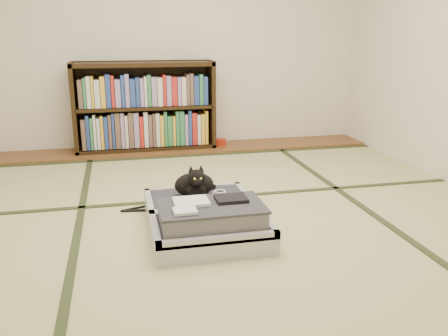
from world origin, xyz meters
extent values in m
plane|color=#C5C684|center=(0.00, 0.00, 0.00)|extent=(4.50, 4.50, 0.00)
cube|color=brown|center=(0.00, 2.00, 0.01)|extent=(4.00, 0.50, 0.02)
cube|color=#AA240D|center=(0.37, 2.03, 0.06)|extent=(0.17, 0.13, 0.07)
plane|color=silver|center=(0.00, 2.25, 1.20)|extent=(4.00, 0.00, 4.00)
cube|color=#2D381E|center=(-1.00, 0.00, 0.00)|extent=(0.05, 4.50, 0.01)
cube|color=#2D381E|center=(1.00, 0.00, 0.00)|extent=(0.05, 4.50, 0.01)
cube|color=#2D381E|center=(0.00, 0.40, 0.00)|extent=(4.00, 0.05, 0.01)
cube|color=#2D381E|center=(0.00, 1.70, 0.00)|extent=(4.00, 0.05, 0.01)
cube|color=black|center=(-1.13, 2.07, 0.47)|extent=(0.04, 0.34, 0.94)
cube|color=black|center=(0.30, 2.07, 0.47)|extent=(0.04, 0.34, 0.94)
cube|color=black|center=(-0.42, 2.07, 0.03)|extent=(1.47, 0.34, 0.04)
cube|color=black|center=(-0.42, 2.07, 0.91)|extent=(1.47, 0.34, 0.04)
cube|color=black|center=(-0.42, 2.07, 0.47)|extent=(1.41, 0.34, 0.03)
cube|color=black|center=(-0.42, 2.23, 0.47)|extent=(1.47, 0.02, 0.94)
cube|color=gray|center=(-0.42, 2.05, 0.25)|extent=(1.32, 0.23, 0.40)
cube|color=gray|center=(-0.42, 2.05, 0.66)|extent=(1.32, 0.23, 0.36)
cube|color=silver|center=(-0.20, -0.41, 0.06)|extent=(0.70, 0.47, 0.12)
cube|color=#33333B|center=(-0.20, -0.41, 0.09)|extent=(0.63, 0.39, 0.09)
cube|color=silver|center=(-0.20, -0.63, 0.13)|extent=(0.70, 0.04, 0.05)
cube|color=silver|center=(-0.20, -0.20, 0.13)|extent=(0.70, 0.04, 0.05)
cube|color=silver|center=(-0.53, -0.41, 0.13)|extent=(0.04, 0.47, 0.05)
cube|color=silver|center=(0.13, -0.41, 0.13)|extent=(0.04, 0.47, 0.05)
cube|color=silver|center=(-0.20, 0.06, 0.06)|extent=(0.70, 0.47, 0.12)
cube|color=#33333B|center=(-0.20, 0.06, 0.09)|extent=(0.63, 0.39, 0.09)
cube|color=silver|center=(-0.20, -0.16, 0.13)|extent=(0.70, 0.04, 0.05)
cube|color=silver|center=(-0.20, 0.27, 0.13)|extent=(0.70, 0.04, 0.05)
cube|color=silver|center=(-0.53, 0.06, 0.13)|extent=(0.04, 0.47, 0.05)
cube|color=silver|center=(0.13, 0.06, 0.13)|extent=(0.04, 0.47, 0.05)
cylinder|color=black|center=(-0.20, -0.18, 0.13)|extent=(0.63, 0.02, 0.02)
cube|color=gray|center=(-0.20, -0.41, 0.18)|extent=(0.60, 0.37, 0.12)
cube|color=#3A3941|center=(-0.20, -0.41, 0.25)|extent=(0.62, 0.39, 0.01)
cube|color=silver|center=(-0.31, -0.37, 0.27)|extent=(0.21, 0.17, 0.02)
cube|color=black|center=(-0.07, -0.37, 0.27)|extent=(0.19, 0.15, 0.02)
cube|color=silver|center=(-0.37, -0.51, 0.27)|extent=(0.13, 0.11, 0.02)
cube|color=white|center=(-0.41, -0.64, 0.07)|extent=(0.06, 0.01, 0.04)
cube|color=white|center=(-0.29, -0.64, 0.05)|extent=(0.05, 0.01, 0.03)
cube|color=orange|center=(0.04, -0.64, 0.07)|extent=(0.05, 0.01, 0.03)
cube|color=#197F33|center=(-0.03, -0.64, 0.09)|extent=(0.04, 0.01, 0.03)
ellipsoid|color=black|center=(-0.22, 0.10, 0.22)|extent=(0.27, 0.18, 0.17)
ellipsoid|color=black|center=(-0.22, 0.02, 0.20)|extent=(0.13, 0.10, 0.10)
ellipsoid|color=black|center=(-0.22, -0.01, 0.30)|extent=(0.12, 0.11, 0.11)
sphere|color=black|center=(-0.22, -0.06, 0.28)|extent=(0.05, 0.05, 0.05)
cone|color=black|center=(-0.25, 0.01, 0.36)|extent=(0.04, 0.05, 0.05)
cone|color=black|center=(-0.19, 0.01, 0.36)|extent=(0.04, 0.05, 0.05)
sphere|color=#A5BF33|center=(-0.24, -0.06, 0.31)|extent=(0.02, 0.02, 0.02)
sphere|color=#A5BF33|center=(-0.20, -0.06, 0.31)|extent=(0.02, 0.02, 0.02)
cylinder|color=black|center=(-0.12, 0.18, 0.16)|extent=(0.17, 0.10, 0.03)
torus|color=white|center=(-0.04, 0.11, 0.14)|extent=(0.10, 0.10, 0.01)
torus|color=white|center=(-0.03, 0.11, 0.15)|extent=(0.08, 0.08, 0.01)
cube|color=black|center=(-0.51, 0.22, 0.01)|extent=(0.41, 0.07, 0.01)
cube|color=black|center=(-0.63, 0.29, 0.01)|extent=(0.20, 0.08, 0.01)
cube|color=black|center=(-0.38, 0.29, 0.01)|extent=(0.14, 0.17, 0.01)
cylinder|color=black|center=(-0.51, 0.37, 0.01)|extent=(0.03, 0.07, 0.01)
camera|label=1|loc=(-0.70, -2.98, 1.24)|focal=38.00mm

